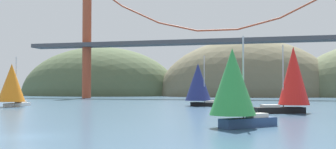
# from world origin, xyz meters

# --- Properties ---
(ground_plane) EXTENTS (360.00, 360.00, 0.00)m
(ground_plane) POSITION_xyz_m (0.00, 0.00, 0.00)
(ground_plane) COLOR #385670
(headland_left) EXTENTS (67.81, 44.00, 40.21)m
(headland_left) POSITION_xyz_m (-55.00, 135.00, 0.00)
(headland_left) COLOR #4C5B3D
(headland_left) RESTS_ON ground_plane
(headland_center) EXTENTS (67.55, 44.00, 43.51)m
(headland_center) POSITION_xyz_m (5.00, 135.00, 0.00)
(headland_center) COLOR #6B664C
(headland_center) RESTS_ON ground_plane
(suspension_bridge) EXTENTS (118.65, 6.00, 37.20)m
(suspension_bridge) POSITION_xyz_m (0.00, 95.00, 17.53)
(suspension_bridge) COLOR #A34228
(suspension_bridge) RESTS_ON ground_plane
(sailboat_red_spinnaker) EXTENTS (8.01, 5.87, 8.88)m
(sailboat_red_spinnaker) POSITION_xyz_m (18.50, 31.43, 4.53)
(sailboat_red_spinnaker) COLOR black
(sailboat_red_spinnaker) RESTS_ON ground_plane
(sailboat_green_sail) EXTENTS (6.27, 6.46, 7.66)m
(sailboat_green_sail) POSITION_xyz_m (13.08, 9.41, 3.59)
(sailboat_green_sail) COLOR navy
(sailboat_green_sail) RESTS_ON ground_plane
(sailboat_orange_sail) EXTENTS (4.97, 7.82, 8.71)m
(sailboat_orange_sail) POSITION_xyz_m (-27.48, 37.21, 3.96)
(sailboat_orange_sail) COLOR white
(sailboat_orange_sail) RESTS_ON ground_plane
(sailboat_navy_sail) EXTENTS (8.21, 6.51, 9.02)m
(sailboat_navy_sail) POSITION_xyz_m (2.94, 48.62, 4.13)
(sailboat_navy_sail) COLOR black
(sailboat_navy_sail) RESTS_ON ground_plane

